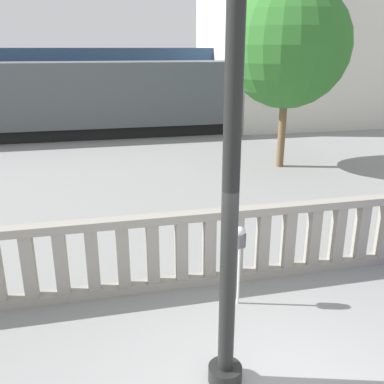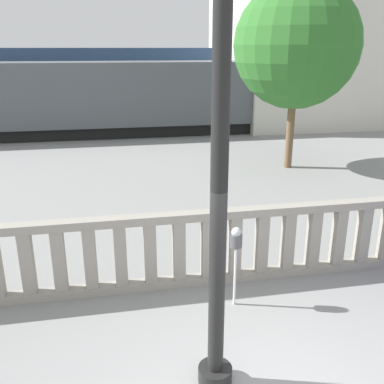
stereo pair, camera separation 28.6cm
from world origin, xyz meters
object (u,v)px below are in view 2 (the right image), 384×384
train_far (194,81)px  parking_meter (236,243)px  tree_left (296,45)px  lamppost (222,72)px  train_near (187,96)px

train_far → parking_meter: bearing=-99.4°
tree_left → lamppost: bearing=-117.8°
lamppost → train_near: 16.84m
train_far → tree_left: (0.88, -12.36, 1.96)m
parking_meter → tree_left: tree_left is taller
parking_meter → train_far: bearing=80.6°
train_near → train_far: (1.35, 5.19, 0.30)m
train_near → train_far: size_ratio=0.88×
train_far → tree_left: bearing=-85.9°
lamppost → train_far: size_ratio=0.23×
train_far → tree_left: size_ratio=4.96×
tree_left → train_near: bearing=107.3°
train_far → tree_left: 12.54m
train_near → train_far: bearing=75.4°
parking_meter → train_near: train_near is taller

